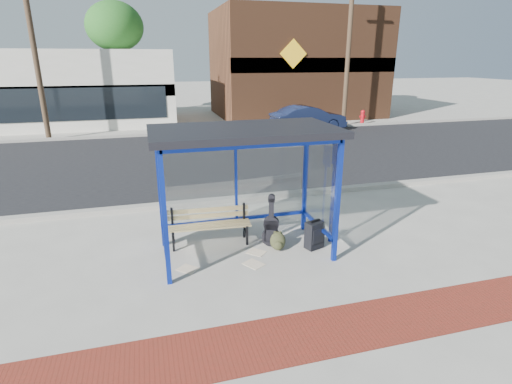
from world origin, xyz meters
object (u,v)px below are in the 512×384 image
object	(u,v)px
suitcase	(315,235)
backpack	(278,242)
fire_hydrant	(363,116)
bench	(209,223)
guitar_bag	(271,228)
parked_car	(308,118)

from	to	relation	value
suitcase	backpack	xyz separation A→B (m)	(-0.71, 0.12, -0.11)
fire_hydrant	bench	bearing A→B (deg)	-129.96
backpack	fire_hydrant	world-z (taller)	fire_hydrant
guitar_bag	parked_car	xyz separation A→B (m)	(5.89, 12.25, 0.27)
bench	fire_hydrant	size ratio (longest dim) A/B	2.06
guitar_bag	bench	bearing A→B (deg)	178.24
bench	suitcase	bearing A→B (deg)	-17.99
bench	parked_car	xyz separation A→B (m)	(7.05, 11.79, 0.20)
backpack	parked_car	world-z (taller)	parked_car
backpack	parked_car	distance (m)	13.76
bench	backpack	bearing A→B (deg)	-24.26
guitar_bag	backpack	world-z (taller)	guitar_bag
suitcase	fire_hydrant	size ratio (longest dim) A/B	0.75
guitar_bag	suitcase	xyz separation A→B (m)	(0.79, -0.34, -0.09)
guitar_bag	backpack	xyz separation A→B (m)	(0.07, -0.21, -0.20)
bench	suitcase	size ratio (longest dim) A/B	2.73
backpack	guitar_bag	bearing A→B (deg)	123.52
suitcase	bench	bearing A→B (deg)	138.80
guitar_bag	backpack	distance (m)	0.30
bench	guitar_bag	world-z (taller)	guitar_bag
bench	fire_hydrant	distance (m)	16.91
parked_car	fire_hydrant	bearing A→B (deg)	-77.60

